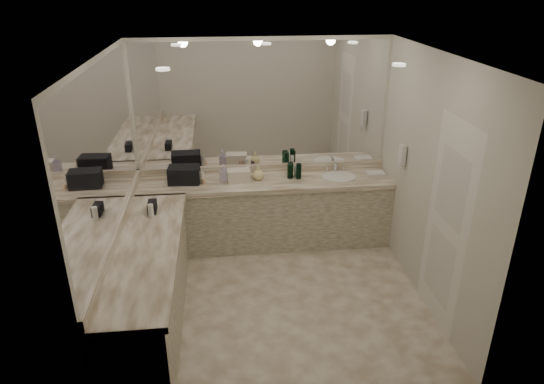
{
  "coord_description": "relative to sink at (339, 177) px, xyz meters",
  "views": [
    {
      "loc": [
        -0.52,
        -4.4,
        3.25
      ],
      "look_at": [
        0.0,
        0.4,
        1.09
      ],
      "focal_mm": 32.0,
      "sensor_mm": 36.0,
      "label": 1
    }
  ],
  "objects": [
    {
      "name": "mirror_left",
      "position": [
        -2.54,
        -1.2,
        0.88
      ],
      "size": [
        0.01,
        2.92,
        1.55
      ],
      "primitive_type": "cube",
      "color": "white",
      "rests_on": "wall_left"
    },
    {
      "name": "vanity_back_top",
      "position": [
        -0.95,
        -0.01,
        -0.03
      ],
      "size": [
        3.2,
        0.64,
        0.06
      ],
      "primitive_type": "cube",
      "color": "#EEE4CE",
      "rests_on": "vanity_back_base"
    },
    {
      "name": "backsplash_left",
      "position": [
        -2.53,
        -1.2,
        0.05
      ],
      "size": [
        0.04,
        3.0,
        0.1
      ],
      "primitive_type": "cube",
      "color": "#EEE4CE",
      "rests_on": "vanity_left_top"
    },
    {
      "name": "mirror_back",
      "position": [
        -0.95,
        0.29,
        0.88
      ],
      "size": [
        3.12,
        0.01,
        1.55
      ],
      "primitive_type": "cube",
      "color": "white",
      "rests_on": "wall_back"
    },
    {
      "name": "ceiling",
      "position": [
        -0.95,
        -1.2,
        1.71
      ],
      "size": [
        3.2,
        3.2,
        0.0
      ],
      "primitive_type": "plane",
      "color": "white",
      "rests_on": "floor"
    },
    {
      "name": "amenity_bottle_4",
      "position": [
        -1.22,
        0.07,
        0.04
      ],
      "size": [
        0.06,
        0.06,
        0.07
      ],
      "primitive_type": "cylinder",
      "color": "#E0B28C",
      "rests_on": "vanity_back_top"
    },
    {
      "name": "green_bottle_0",
      "position": [
        -0.52,
        0.0,
        0.1
      ],
      "size": [
        0.07,
        0.07,
        0.2
      ],
      "primitive_type": "cylinder",
      "color": "#10472B",
      "rests_on": "vanity_back_top"
    },
    {
      "name": "vanity_back_base",
      "position": [
        -0.95,
        0.0,
        -0.48
      ],
      "size": [
        3.2,
        0.6,
        0.84
      ],
      "primitive_type": "cube",
      "color": "beige",
      "rests_on": "floor"
    },
    {
      "name": "vanity_left_top",
      "position": [
        -2.24,
        -1.5,
        -0.03
      ],
      "size": [
        0.64,
        2.42,
        0.06
      ],
      "primitive_type": "cube",
      "color": "#EEE4CE",
      "rests_on": "vanity_left_base"
    },
    {
      "name": "cream_cosmetic_case",
      "position": [
        -1.28,
        -0.01,
        0.09
      ],
      "size": [
        0.29,
        0.18,
        0.16
      ],
      "primitive_type": "cube",
      "rotation": [
        0.0,
        0.0,
        0.04
      ],
      "color": "beige",
      "rests_on": "vanity_back_top"
    },
    {
      "name": "amenity_bottle_0",
      "position": [
        -1.15,
        0.15,
        0.07
      ],
      "size": [
        0.05,
        0.05,
        0.13
      ],
      "primitive_type": "cylinder",
      "color": "white",
      "rests_on": "vanity_back_top"
    },
    {
      "name": "backsplash_back",
      "position": [
        -0.95,
        0.28,
        0.05
      ],
      "size": [
        3.2,
        0.04,
        0.1
      ],
      "primitive_type": "cube",
      "color": "#EEE4CE",
      "rests_on": "vanity_back_top"
    },
    {
      "name": "amenity_bottle_1",
      "position": [
        -2.04,
        0.03,
        0.06
      ],
      "size": [
        0.05,
        0.05,
        0.1
      ],
      "primitive_type": "cylinder",
      "color": "#E57F66",
      "rests_on": "vanity_back_top"
    },
    {
      "name": "faucet",
      "position": [
        0.0,
        0.21,
        0.07
      ],
      "size": [
        0.24,
        0.16,
        0.14
      ],
      "primitive_type": "cube",
      "color": "silver",
      "rests_on": "vanity_back_top"
    },
    {
      "name": "black_bag_spill",
      "position": [
        -2.25,
        -0.76,
        0.06
      ],
      "size": [
        0.09,
        0.2,
        0.11
      ],
      "primitive_type": "cube",
      "rotation": [
        0.0,
        0.0,
        0.03
      ],
      "color": "black",
      "rests_on": "vanity_left_top"
    },
    {
      "name": "sink",
      "position": [
        0.0,
        0.0,
        0.0
      ],
      "size": [
        0.44,
        0.44,
        0.03
      ],
      "primitive_type": "cylinder",
      "color": "white",
      "rests_on": "vanity_back_top"
    },
    {
      "name": "green_bottle_3",
      "position": [
        -0.51,
        0.04,
        0.1
      ],
      "size": [
        0.07,
        0.07,
        0.18
      ],
      "primitive_type": "cylinder",
      "color": "#10472B",
      "rests_on": "vanity_back_top"
    },
    {
      "name": "wall_right",
      "position": [
        0.65,
        -1.2,
        0.41
      ],
      "size": [
        0.02,
        3.0,
        2.6
      ],
      "primitive_type": "cube",
      "color": "beige",
      "rests_on": "floor"
    },
    {
      "name": "door",
      "position": [
        0.64,
        -1.7,
        0.16
      ],
      "size": [
        0.02,
        0.82,
        2.1
      ],
      "primitive_type": "cube",
      "color": "white",
      "rests_on": "wall_right"
    },
    {
      "name": "amenity_bottle_5",
      "position": [
        -1.06,
        0.07,
        0.04
      ],
      "size": [
        0.05,
        0.05,
        0.07
      ],
      "primitive_type": "cylinder",
      "color": "#3F3F4C",
      "rests_on": "vanity_back_top"
    },
    {
      "name": "green_bottle_1",
      "position": [
        -0.62,
        0.03,
        0.1
      ],
      "size": [
        0.07,
        0.07,
        0.19
      ],
      "primitive_type": "cylinder",
      "color": "#10472B",
      "rests_on": "vanity_back_top"
    },
    {
      "name": "wall_phone",
      "position": [
        0.61,
        -0.5,
        0.46
      ],
      "size": [
        0.06,
        0.1,
        0.24
      ],
      "primitive_type": "cube",
      "color": "white",
      "rests_on": "wall_right"
    },
    {
      "name": "hand_towel",
      "position": [
        0.48,
        0.01,
        0.02
      ],
      "size": [
        0.23,
        0.16,
        0.04
      ],
      "primitive_type": "cube",
      "rotation": [
        0.0,
        0.0,
        0.01
      ],
      "color": "white",
      "rests_on": "vanity_back_top"
    },
    {
      "name": "soap_bottle_c",
      "position": [
        -1.03,
        0.02,
        0.09
      ],
      "size": [
        0.14,
        0.14,
        0.18
      ],
      "primitive_type": "imported",
      "rotation": [
        0.0,
        0.0,
        -0.03
      ],
      "color": "#EFE197",
      "rests_on": "vanity_back_top"
    },
    {
      "name": "wall_left",
      "position": [
        -2.55,
        -1.2,
        0.41
      ],
      "size": [
        0.02,
        3.0,
        2.6
      ],
      "primitive_type": "cube",
      "color": "beige",
      "rests_on": "floor"
    },
    {
      "name": "soap_bottle_a",
      "position": [
        -1.73,
        0.02,
        0.1
      ],
      "size": [
        0.09,
        0.09,
        0.19
      ],
      "primitive_type": "imported",
      "rotation": [
        0.0,
        0.0,
        0.21
      ],
      "color": "beige",
      "rests_on": "vanity_back_top"
    },
    {
      "name": "amenity_bottle_2",
      "position": [
        -1.71,
        -0.03,
        0.04
      ],
      "size": [
        0.06,
        0.06,
        0.07
      ],
      "primitive_type": "cylinder",
      "color": "#E0B28C",
      "rests_on": "vanity_back_top"
    },
    {
      "name": "wall_back",
      "position": [
        -0.95,
        0.3,
        0.41
      ],
      "size": [
        3.2,
        0.02,
        2.6
      ],
      "primitive_type": "cube",
      "color": "beige",
      "rests_on": "floor"
    },
    {
      "name": "floor",
      "position": [
        -0.95,
        -1.2,
        -0.9
      ],
      "size": [
        3.2,
        3.2,
        0.0
      ],
      "primitive_type": "plane",
      "color": "beige",
      "rests_on": "ground"
    },
    {
      "name": "soap_bottle_b",
      "position": [
        -1.46,
        0.02,
        0.11
      ],
      "size": [
        0.11,
        0.11,
        0.22
      ],
      "primitive_type": "imported",
      "rotation": [
        0.0,
        0.0,
        -0.13
      ],
      "color": "#B6ACCA",
      "rests_on": "vanity_back_top"
    },
    {
      "name": "amenity_bottle_6",
      "position": [
        -0.54,
        0.1,
        0.07
      ],
      "size": [
        0.05,
        0.05,
        0.14
      ],
      "primitive_type": "cylinder",
      "color": "silver",
      "rests_on": "vanity_back_top"
    },
    {
      "name": "lotion_left",
      "position": [
        -2.25,
        -0.87,
        0.07
      ],
      "size": [
        0.06,
        0.06,
        0.14
      ],
      "primitive_type": "cylinder",
      "color": "white",
      "rests_on": "vanity_left_top"
    },
    {
      "name": "black_toiletry_bag",
      "position": [
        -1.95,
        0.03,
        0.11
      ],
      "size": [
        0.39,
        0.26,
        0.22
      ],
      "primitive_type": "cube",
      "rotation": [
        0.0,
        0.0,
        -0.06
      ],
      "color": "black",
      "rests_on": "vanity_back_top"
    },
    {
      "name": "green_bottle_2",
      "position": [
        -0.61,
        0.1,
        0.1
      ],
      "size": [
        0.07,
        0.07,
        0.18
      ],
      "primitive_type": "cylinder",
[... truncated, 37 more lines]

